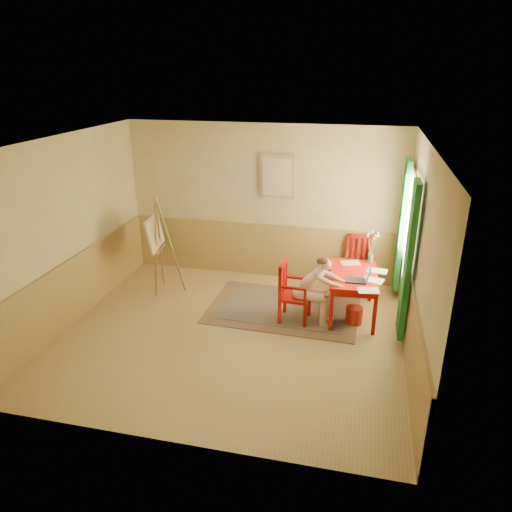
% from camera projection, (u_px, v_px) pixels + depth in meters
% --- Properties ---
extents(room, '(5.04, 4.54, 2.84)m').
position_uv_depth(room, '(229.00, 245.00, 6.53)').
color(room, tan).
rests_on(room, ground).
extents(wainscot, '(5.00, 4.50, 1.00)m').
position_uv_depth(wainscot, '(244.00, 281.00, 7.59)').
color(wainscot, '#A08246').
rests_on(wainscot, room).
extents(window, '(0.12, 2.01, 2.20)m').
position_uv_depth(window, '(407.00, 236.00, 7.05)').
color(window, white).
rests_on(window, room).
extents(wall_portrait, '(0.60, 0.05, 0.76)m').
position_uv_depth(wall_portrait, '(277.00, 177.00, 8.29)').
color(wall_portrait, tan).
rests_on(wall_portrait, room).
extents(rug, '(2.45, 1.67, 0.02)m').
position_uv_depth(rug, '(283.00, 308.00, 7.77)').
color(rug, '#8C7251').
rests_on(rug, room).
extents(table, '(0.78, 1.24, 0.72)m').
position_uv_depth(table, '(354.00, 279.00, 7.35)').
color(table, red).
rests_on(table, room).
extents(chair_left, '(0.47, 0.45, 0.96)m').
position_uv_depth(chair_left, '(292.00, 292.00, 7.26)').
color(chair_left, red).
rests_on(chair_left, room).
extents(chair_back, '(0.44, 0.46, 0.97)m').
position_uv_depth(chair_back, '(357.00, 263.00, 8.30)').
color(chair_back, red).
rests_on(chair_back, room).
extents(figure, '(0.83, 0.37, 1.11)m').
position_uv_depth(figure, '(314.00, 287.00, 7.13)').
color(figure, beige).
rests_on(figure, room).
extents(laptop, '(0.36, 0.22, 0.22)m').
position_uv_depth(laptop, '(360.00, 279.00, 7.04)').
color(laptop, '#1E2338').
rests_on(laptop, table).
extents(papers, '(0.77, 1.26, 0.00)m').
position_uv_depth(papers, '(367.00, 275.00, 7.25)').
color(papers, white).
rests_on(papers, table).
extents(vase, '(0.23, 0.26, 0.53)m').
position_uv_depth(vase, '(372.00, 248.00, 7.66)').
color(vase, '#3F724C').
rests_on(vase, table).
extents(wastebasket, '(0.30, 0.30, 0.27)m').
position_uv_depth(wastebasket, '(354.00, 315.00, 7.30)').
color(wastebasket, red).
rests_on(wastebasket, room).
extents(easel, '(0.61, 0.75, 1.68)m').
position_uv_depth(easel, '(157.00, 237.00, 8.07)').
color(easel, olive).
rests_on(easel, room).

